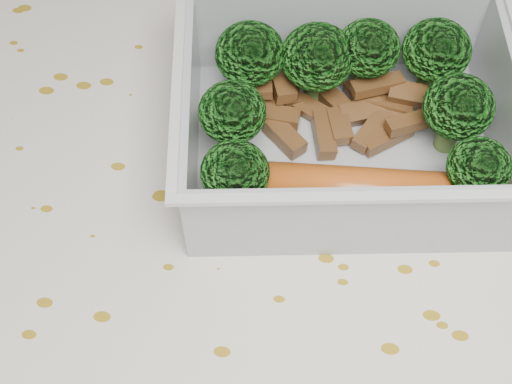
# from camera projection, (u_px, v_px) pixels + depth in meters

# --- Properties ---
(dining_table) EXTENTS (1.40, 0.90, 0.75)m
(dining_table) POSITION_uv_depth(u_px,v_px,m) (256.00, 266.00, 0.49)
(dining_table) COLOR brown
(dining_table) RESTS_ON ground
(tablecloth) EXTENTS (1.46, 0.96, 0.19)m
(tablecloth) POSITION_uv_depth(u_px,v_px,m) (256.00, 232.00, 0.45)
(tablecloth) COLOR silver
(tablecloth) RESTS_ON dining_table
(lunch_container) EXTENTS (0.21, 0.17, 0.07)m
(lunch_container) POSITION_uv_depth(u_px,v_px,m) (346.00, 129.00, 0.42)
(lunch_container) COLOR silver
(lunch_container) RESTS_ON tablecloth
(broccoli_florets) EXTENTS (0.17, 0.14, 0.05)m
(broccoli_florets) POSITION_uv_depth(u_px,v_px,m) (343.00, 89.00, 0.41)
(broccoli_florets) COLOR #608C3F
(broccoli_florets) RESTS_ON lunch_container
(meat_pile) EXTENTS (0.11, 0.07, 0.02)m
(meat_pile) POSITION_uv_depth(u_px,v_px,m) (340.00, 110.00, 0.44)
(meat_pile) COLOR brown
(meat_pile) RESTS_ON lunch_container
(sausage) EXTENTS (0.17, 0.03, 0.03)m
(sausage) POSITION_uv_depth(u_px,v_px,m) (360.00, 190.00, 0.39)
(sausage) COLOR #BE5419
(sausage) RESTS_ON lunch_container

